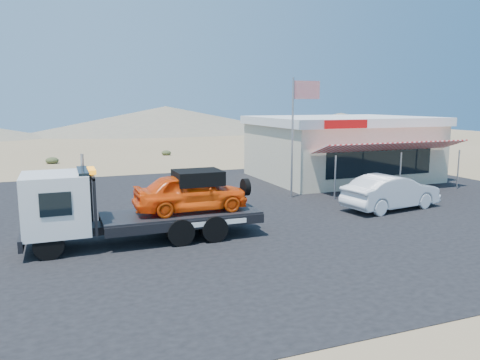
{
  "coord_description": "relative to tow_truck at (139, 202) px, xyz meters",
  "views": [
    {
      "loc": [
        -6.21,
        -16.35,
        4.81
      ],
      "look_at": [
        0.99,
        2.19,
        1.5
      ],
      "focal_mm": 35.0,
      "sensor_mm": 36.0,
      "label": 1
    }
  ],
  "objects": [
    {
      "name": "ground",
      "position": [
        3.74,
        0.38,
        -1.43
      ],
      "size": [
        120.0,
        120.0,
        0.0
      ],
      "primitive_type": "plane",
      "color": "olive",
      "rests_on": "ground"
    },
    {
      "name": "asphalt_lot",
      "position": [
        5.74,
        3.38,
        -1.42
      ],
      "size": [
        32.0,
        24.0,
        0.02
      ],
      "primitive_type": "cube",
      "color": "black",
      "rests_on": "ground"
    },
    {
      "name": "tow_truck",
      "position": [
        0.0,
        0.0,
        0.0
      ],
      "size": [
        7.92,
        2.35,
        2.65
      ],
      "color": "black",
      "rests_on": "asphalt_lot"
    },
    {
      "name": "white_sedan",
      "position": [
        11.44,
        0.91,
        -0.62
      ],
      "size": [
        4.95,
        2.35,
        1.57
      ],
      "primitive_type": "imported",
      "rotation": [
        0.0,
        0.0,
        1.72
      ],
      "color": "silver",
      "rests_on": "asphalt_lot"
    },
    {
      "name": "jerky_store",
      "position": [
        14.24,
        9.36,
        0.56
      ],
      "size": [
        10.4,
        9.97,
        3.9
      ],
      "color": "beige",
      "rests_on": "asphalt_lot"
    },
    {
      "name": "flagpole",
      "position": [
        8.67,
        4.88,
        2.34
      ],
      "size": [
        1.55,
        0.1,
        6.0
      ],
      "color": "#99999E",
      "rests_on": "asphalt_lot"
    },
    {
      "name": "distant_hills",
      "position": [
        -6.03,
        55.53,
        0.46
      ],
      "size": [
        126.0,
        48.0,
        4.2
      ],
      "color": "#726B59",
      "rests_on": "ground"
    }
  ]
}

